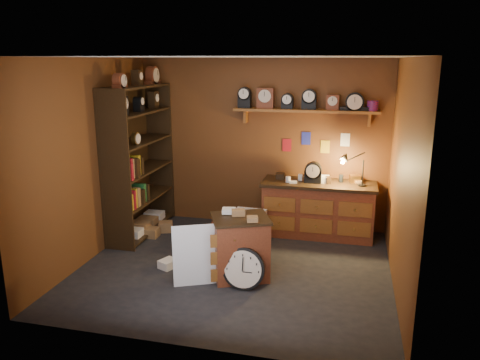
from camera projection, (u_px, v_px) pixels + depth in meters
name	position (u px, v px, depth m)	size (l,w,h in m)	color
floor	(235.00, 268.00, 6.18)	(4.00, 4.00, 0.00)	black
room_shell	(240.00, 138.00, 5.84)	(4.02, 3.62, 2.71)	brown
shelving_unit	(137.00, 155.00, 7.19)	(0.47, 1.60, 2.58)	black
workbench	(318.00, 206.00, 7.23)	(1.73, 0.66, 1.36)	brown
low_cabinet	(240.00, 245.00, 5.83)	(0.87, 0.81, 0.88)	brown
big_round_clock	(243.00, 269.00, 5.57)	(0.51, 0.17, 0.51)	black
white_panel	(197.00, 282.00, 5.78)	(0.57, 0.02, 0.75)	silver
mini_fridge	(248.00, 228.00, 6.95)	(0.50, 0.52, 0.48)	silver
floor_box_a	(151.00, 232.00, 7.25)	(0.24, 0.20, 0.14)	olive
floor_box_b	(168.00, 264.00, 6.18)	(0.18, 0.22, 0.11)	white
floor_box_c	(166.00, 227.00, 7.47)	(0.22, 0.18, 0.16)	olive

